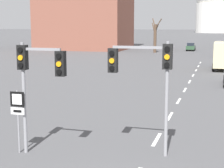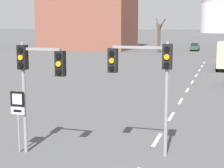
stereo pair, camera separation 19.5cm
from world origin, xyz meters
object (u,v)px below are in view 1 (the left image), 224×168
object	(u,v)px
delivery_truck	(224,55)
sedan_near_right	(220,44)
sedan_near_left	(191,47)
traffic_signal_near_left	(36,71)
route_sign_post	(18,111)
sedan_far_left	(221,52)
traffic_signal_centre_tall	(147,69)

from	to	relation	value
delivery_truck	sedan_near_right	bearing A→B (deg)	90.83
sedan_near_left	sedan_near_right	xyz separation A→B (m)	(5.55, 10.96, -0.01)
traffic_signal_near_left	sedan_near_right	bearing A→B (deg)	84.90
traffic_signal_near_left	delivery_truck	distance (m)	32.79
traffic_signal_near_left	route_sign_post	distance (m)	1.80
route_sign_post	sedan_near_right	distance (m)	74.66
traffic_signal_near_left	sedan_far_left	world-z (taller)	traffic_signal_near_left
traffic_signal_near_left	sedan_near_right	world-z (taller)	traffic_signal_near_left
route_sign_post	sedan_near_right	world-z (taller)	route_sign_post
sedan_near_right	delivery_truck	xyz separation A→B (m)	(0.61, -42.22, 0.92)
traffic_signal_centre_tall	sedan_near_right	world-z (taller)	traffic_signal_centre_tall
sedan_near_right	route_sign_post	bearing A→B (deg)	-95.71
sedan_far_left	delivery_truck	xyz separation A→B (m)	(0.31, -17.40, 0.91)
traffic_signal_near_left	sedan_far_left	xyz separation A→B (m)	(6.92, 49.34, -2.55)
sedan_near_right	sedan_near_left	bearing A→B (deg)	-116.86
traffic_signal_centre_tall	route_sign_post	size ratio (longest dim) A/B	1.76
route_sign_post	sedan_near_right	size ratio (longest dim) A/B	0.64
sedan_near_right	delivery_truck	distance (m)	42.24
traffic_signal_centre_tall	sedan_near_left	bearing A→B (deg)	92.82
sedan_near_right	sedan_far_left	distance (m)	24.82
traffic_signal_centre_tall	sedan_far_left	size ratio (longest dim) A/B	1.12
traffic_signal_centre_tall	delivery_truck	distance (m)	30.99
sedan_near_left	sedan_near_right	distance (m)	12.28
route_sign_post	sedan_far_left	distance (m)	50.07
route_sign_post	sedan_near_left	world-z (taller)	route_sign_post
route_sign_post	sedan_far_left	size ratio (longest dim) A/B	0.63
route_sign_post	sedan_far_left	xyz separation A→B (m)	(7.73, 49.46, -0.95)
traffic_signal_near_left	sedan_far_left	distance (m)	49.89
route_sign_post	traffic_signal_centre_tall	bearing A→B (deg)	14.56
sedan_near_left	sedan_near_right	bearing A→B (deg)	63.14
traffic_signal_near_left	route_sign_post	world-z (taller)	traffic_signal_near_left
sedan_near_left	sedan_near_right	world-z (taller)	sedan_near_left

